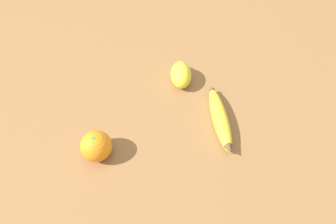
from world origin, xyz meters
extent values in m
plane|color=olive|center=(0.00, 0.00, 0.00)|extent=(3.00, 3.00, 0.00)
ellipsoid|color=yellow|center=(0.15, -0.19, 0.02)|extent=(0.13, 0.18, 0.04)
cone|color=brown|center=(0.11, -0.27, 0.03)|extent=(0.03, 0.03, 0.03)
sphere|color=brown|center=(0.20, -0.11, 0.02)|extent=(0.01, 0.01, 0.01)
sphere|color=orange|center=(-0.14, -0.08, 0.04)|extent=(0.07, 0.07, 0.07)
cylinder|color=#3D8438|center=(-0.14, -0.08, 0.07)|extent=(0.01, 0.01, 0.00)
ellipsoid|color=yellow|center=(0.16, -0.03, 0.03)|extent=(0.09, 0.10, 0.06)
sphere|color=yellow|center=(0.18, 0.01, 0.03)|extent=(0.02, 0.02, 0.02)
camera|label=1|loc=(-0.23, -0.47, 0.71)|focal=35.00mm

